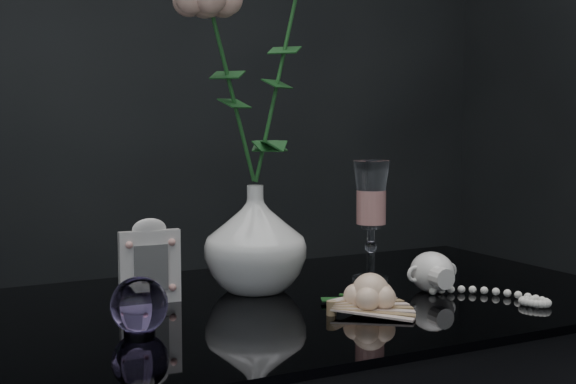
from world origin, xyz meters
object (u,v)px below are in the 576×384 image
vase (255,239)px  picture_frame (150,261)px  paperweight (139,305)px  loose_rose (370,292)px  wine_glass (371,221)px  pearl_jar (432,270)px

vase → picture_frame: bearing=-179.7°
paperweight → vase: bearing=32.7°
loose_rose → wine_glass: bearing=46.8°
picture_frame → vase: bearing=4.1°
picture_frame → loose_rose: picture_frame is taller
wine_glass → paperweight: 0.46m
paperweight → pearl_jar: (0.47, 0.02, -0.00)m
vase → wine_glass: (0.20, -0.01, 0.02)m
picture_frame → pearl_jar: bearing=-13.4°
vase → picture_frame: size_ratio=1.32×
picture_frame → pearl_jar: size_ratio=0.54×
loose_rose → pearl_jar: pearl_jar is taller
loose_rose → pearl_jar: size_ratio=0.70×
vase → pearl_jar: bearing=-28.0°
wine_glass → pearl_jar: wine_glass is taller
paperweight → loose_rose: paperweight is taller
wine_glass → loose_rose: 0.23m
paperweight → picture_frame: bearing=67.2°
vase → paperweight: bearing=-147.3°
wine_glass → pearl_jar: 0.14m
vase → wine_glass: size_ratio=0.83×
pearl_jar → picture_frame: bearing=166.9°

